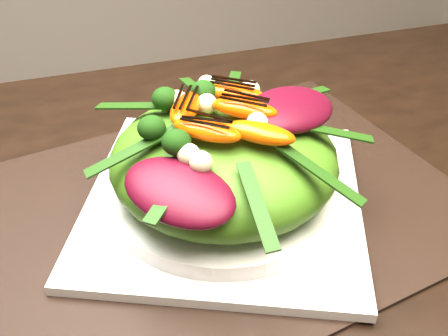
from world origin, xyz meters
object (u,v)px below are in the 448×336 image
object	(u,v)px
placemat	(224,204)
lettuce_mound	(224,158)
orange_segment	(209,108)
plate_base	(224,198)
salad_bowl	(224,188)

from	to	relation	value
placemat	lettuce_mound	bearing A→B (deg)	0.00
placemat	orange_segment	bearing A→B (deg)	119.70
orange_segment	placemat	bearing A→B (deg)	-60.30
plate_base	placemat	bearing A→B (deg)	180.00
salad_bowl	plate_base	bearing A→B (deg)	-135.00
salad_bowl	orange_segment	size ratio (longest dim) A/B	3.74
salad_bowl	lettuce_mound	distance (m)	0.03
plate_base	salad_bowl	world-z (taller)	salad_bowl
plate_base	lettuce_mound	xyz separation A→B (m)	(0.00, 0.00, 0.05)
placemat	plate_base	bearing A→B (deg)	0.00
placemat	orange_segment	xyz separation A→B (m)	(-0.01, 0.02, 0.10)
salad_bowl	lettuce_mound	xyz separation A→B (m)	(-0.00, -0.00, 0.03)
plate_base	orange_segment	xyz separation A→B (m)	(-0.01, 0.02, 0.09)
salad_bowl	orange_segment	distance (m)	0.08
placemat	salad_bowl	world-z (taller)	salad_bowl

